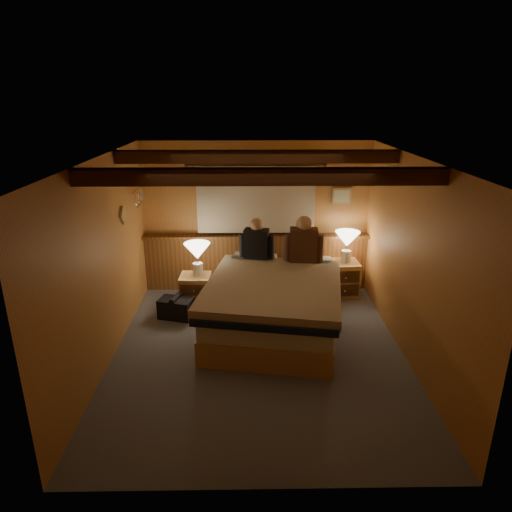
{
  "coord_description": "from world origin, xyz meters",
  "views": [
    {
      "loc": [
        -0.12,
        -4.98,
        3.05
      ],
      "look_at": [
        -0.03,
        0.4,
        1.15
      ],
      "focal_mm": 32.0,
      "sensor_mm": 36.0,
      "label": 1
    }
  ],
  "objects_px": {
    "nightstand_left": "(196,291)",
    "bed": "(274,304)",
    "person_left": "(256,242)",
    "lamp_right": "(347,241)",
    "lamp_left": "(197,253)",
    "nightstand_right": "(341,278)",
    "duffel_bag": "(176,308)",
    "person_right": "(304,243)"
  },
  "relations": [
    {
      "from": "nightstand_left",
      "to": "bed",
      "type": "bearing_deg",
      "value": -32.92
    },
    {
      "from": "nightstand_left",
      "to": "person_left",
      "type": "distance_m",
      "value": 1.19
    },
    {
      "from": "nightstand_left",
      "to": "lamp_right",
      "type": "height_order",
      "value": "lamp_right"
    },
    {
      "from": "bed",
      "to": "lamp_right",
      "type": "xyz_separation_m",
      "value": [
        1.19,
        1.16,
        0.52
      ]
    },
    {
      "from": "bed",
      "to": "person_left",
      "type": "distance_m",
      "value": 1.08
    },
    {
      "from": "lamp_right",
      "to": "nightstand_left",
      "type": "bearing_deg",
      "value": -170.77
    },
    {
      "from": "lamp_right",
      "to": "lamp_left",
      "type": "bearing_deg",
      "value": -170.88
    },
    {
      "from": "lamp_right",
      "to": "nightstand_right",
      "type": "bearing_deg",
      "value": 172.93
    },
    {
      "from": "bed",
      "to": "person_left",
      "type": "xyz_separation_m",
      "value": [
        -0.22,
        0.87,
        0.61
      ]
    },
    {
      "from": "person_left",
      "to": "duffel_bag",
      "type": "distance_m",
      "value": 1.52
    },
    {
      "from": "person_left",
      "to": "nightstand_right",
      "type": "bearing_deg",
      "value": 24.18
    },
    {
      "from": "lamp_right",
      "to": "person_left",
      "type": "height_order",
      "value": "person_left"
    },
    {
      "from": "lamp_left",
      "to": "person_left",
      "type": "height_order",
      "value": "person_left"
    },
    {
      "from": "nightstand_left",
      "to": "person_right",
      "type": "distance_m",
      "value": 1.78
    },
    {
      "from": "nightstand_left",
      "to": "nightstand_right",
      "type": "bearing_deg",
      "value": 11.0
    },
    {
      "from": "bed",
      "to": "lamp_left",
      "type": "relative_size",
      "value": 4.87
    },
    {
      "from": "lamp_left",
      "to": "lamp_right",
      "type": "relative_size",
      "value": 1.01
    },
    {
      "from": "nightstand_right",
      "to": "lamp_left",
      "type": "distance_m",
      "value": 2.34
    },
    {
      "from": "duffel_bag",
      "to": "person_right",
      "type": "bearing_deg",
      "value": 25.45
    },
    {
      "from": "person_left",
      "to": "duffel_bag",
      "type": "relative_size",
      "value": 1.18
    },
    {
      "from": "person_left",
      "to": "nightstand_left",
      "type": "bearing_deg",
      "value": -162.48
    },
    {
      "from": "lamp_left",
      "to": "lamp_right",
      "type": "bearing_deg",
      "value": 9.12
    },
    {
      "from": "lamp_right",
      "to": "duffel_bag",
      "type": "distance_m",
      "value": 2.8
    },
    {
      "from": "nightstand_left",
      "to": "nightstand_right",
      "type": "relative_size",
      "value": 0.89
    },
    {
      "from": "duffel_bag",
      "to": "lamp_right",
      "type": "bearing_deg",
      "value": 32.35
    },
    {
      "from": "nightstand_right",
      "to": "lamp_right",
      "type": "xyz_separation_m",
      "value": [
        0.05,
        -0.01,
        0.63
      ]
    },
    {
      "from": "nightstand_right",
      "to": "lamp_left",
      "type": "height_order",
      "value": "lamp_left"
    },
    {
      "from": "person_left",
      "to": "bed",
      "type": "bearing_deg",
      "value": -63.69
    },
    {
      "from": "nightstand_left",
      "to": "person_left",
      "type": "bearing_deg",
      "value": 6.99
    },
    {
      "from": "nightstand_left",
      "to": "lamp_right",
      "type": "relative_size",
      "value": 0.99
    },
    {
      "from": "person_left",
      "to": "lamp_right",
      "type": "bearing_deg",
      "value": 23.53
    },
    {
      "from": "person_right",
      "to": "lamp_left",
      "type": "bearing_deg",
      "value": -178.32
    },
    {
      "from": "lamp_left",
      "to": "person_right",
      "type": "height_order",
      "value": "person_right"
    },
    {
      "from": "nightstand_right",
      "to": "nightstand_left",
      "type": "bearing_deg",
      "value": -173.66
    },
    {
      "from": "bed",
      "to": "duffel_bag",
      "type": "relative_size",
      "value": 4.57
    },
    {
      "from": "nightstand_right",
      "to": "person_right",
      "type": "height_order",
      "value": "person_right"
    },
    {
      "from": "duffel_bag",
      "to": "lamp_left",
      "type": "bearing_deg",
      "value": 68.68
    },
    {
      "from": "lamp_left",
      "to": "nightstand_left",
      "type": "bearing_deg",
      "value": -165.54
    },
    {
      "from": "lamp_right",
      "to": "person_right",
      "type": "relative_size",
      "value": 0.71
    },
    {
      "from": "nightstand_left",
      "to": "nightstand_right",
      "type": "distance_m",
      "value": 2.32
    },
    {
      "from": "nightstand_left",
      "to": "lamp_left",
      "type": "distance_m",
      "value": 0.61
    },
    {
      "from": "nightstand_left",
      "to": "person_right",
      "type": "relative_size",
      "value": 0.71
    }
  ]
}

